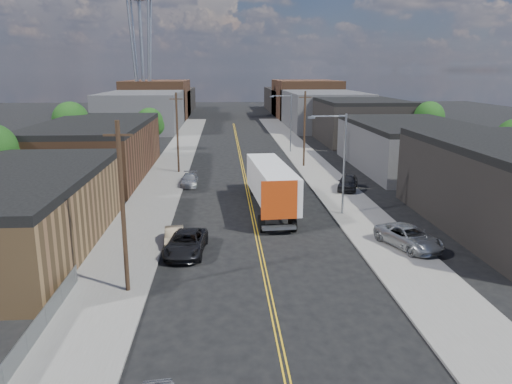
{
  "coord_description": "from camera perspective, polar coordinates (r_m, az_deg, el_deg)",
  "views": [
    {
      "loc": [
        -2.52,
        -17.3,
        12.59
      ],
      "look_at": [
        0.2,
        23.94,
        2.5
      ],
      "focal_mm": 35.0,
      "sensor_mm": 36.0,
      "label": 1
    }
  ],
  "objects": [
    {
      "name": "ground",
      "position": [
        78.36,
        -1.88,
        4.47
      ],
      "size": [
        260.0,
        260.0,
        0.0
      ],
      "primitive_type": "plane",
      "color": "black",
      "rests_on": "ground"
    },
    {
      "name": "skyline_left_a",
      "position": [
        113.98,
        -12.74,
        9.07
      ],
      "size": [
        16.0,
        30.0,
        8.0
      ],
      "primitive_type": "cube",
      "color": "#38383A",
      "rests_on": "ground"
    },
    {
      "name": "industrial_right_b",
      "position": [
        68.55,
        17.3,
        5.1
      ],
      "size": [
        14.0,
        24.0,
        6.1
      ],
      "color": "#38383A",
      "rests_on": "ground"
    },
    {
      "name": "streetlight_far",
      "position": [
        78.3,
        3.71,
        8.37
      ],
      "size": [
        3.39,
        0.25,
        9.0
      ],
      "color": "gray",
      "rests_on": "ground"
    },
    {
      "name": "warehouse_brown",
      "position": [
        63.9,
        -17.81,
        4.71
      ],
      "size": [
        12.0,
        26.0,
        6.6
      ],
      "color": "#4B2F1E",
      "rests_on": "ground"
    },
    {
      "name": "industrial_right_c",
      "position": [
        93.02,
        11.65,
        8.02
      ],
      "size": [
        14.0,
        22.0,
        7.6
      ],
      "color": "black",
      "rests_on": "ground"
    },
    {
      "name": "skyline_left_c",
      "position": [
        158.53,
        -10.26,
        10.22
      ],
      "size": [
        16.0,
        40.0,
        7.0
      ],
      "primitive_type": "cube",
      "color": "black",
      "rests_on": "ground"
    },
    {
      "name": "car_right_lot_a",
      "position": [
        37.69,
        17.08,
        -4.94
      ],
      "size": [
        4.33,
        6.12,
        1.55
      ],
      "primitive_type": "imported",
      "rotation": [
        0.0,
        0.0,
        0.35
      ],
      "color": "#A1A4A6",
      "rests_on": "sidewalk_right"
    },
    {
      "name": "sidewalk_left",
      "position": [
        63.93,
        -9.97,
        2.22
      ],
      "size": [
        5.0,
        140.0,
        0.15
      ],
      "primitive_type": "cube",
      "color": "slate",
      "rests_on": "ground"
    },
    {
      "name": "car_left_c",
      "position": [
        35.59,
        -7.99,
        -5.8
      ],
      "size": [
        3.06,
        5.81,
        1.56
      ],
      "primitive_type": "imported",
      "rotation": [
        0.0,
        0.0,
        -0.09
      ],
      "color": "black",
      "rests_on": "ground"
    },
    {
      "name": "skyline_right_b",
      "position": [
        139.34,
        5.64,
        10.54
      ],
      "size": [
        16.0,
        26.0,
        10.0
      ],
      "primitive_type": "cube",
      "color": "#4B2F1E",
      "rests_on": "ground"
    },
    {
      "name": "car_left_b",
      "position": [
        37.46,
        -9.33,
        -5.07
      ],
      "size": [
        1.67,
        3.99,
        1.28
      ],
      "primitive_type": "imported",
      "rotation": [
        0.0,
        0.0,
        0.08
      ],
      "color": "#867257",
      "rests_on": "ground"
    },
    {
      "name": "sidewalk_right",
      "position": [
        64.67,
        7.02,
        2.46
      ],
      "size": [
        5.0,
        140.0,
        0.15
      ],
      "primitive_type": "cube",
      "color": "slate",
      "rests_on": "ground"
    },
    {
      "name": "chainlink_fence",
      "position": [
        25.61,
        -24.74,
        -15.43
      ],
      "size": [
        0.05,
        16.0,
        1.22
      ],
      "color": "slate",
      "rests_on": "ground"
    },
    {
      "name": "tree_right_far",
      "position": [
        84.21,
        19.2,
        7.92
      ],
      "size": [
        4.85,
        4.76,
        7.91
      ],
      "color": "black",
      "rests_on": "ground"
    },
    {
      "name": "utility_pole_left_near",
      "position": [
        28.86,
        -14.99,
        -1.72
      ],
      "size": [
        1.6,
        0.26,
        10.0
      ],
      "color": "black",
      "rests_on": "ground"
    },
    {
      "name": "semi_truck",
      "position": [
        46.63,
        1.55,
        1.2
      ],
      "size": [
        3.77,
        16.83,
        4.37
      ],
      "rotation": [
        0.0,
        0.0,
        0.07
      ],
      "color": "silver",
      "rests_on": "ground"
    },
    {
      "name": "streetlight_near",
      "position": [
        44.09,
        9.57,
        4.05
      ],
      "size": [
        3.39,
        0.25,
        9.0
      ],
      "color": "gray",
      "rests_on": "ground"
    },
    {
      "name": "car_right_lot_c",
      "position": [
        54.24,
        10.46,
        1.12
      ],
      "size": [
        3.34,
        5.18,
        1.64
      ],
      "primitive_type": "imported",
      "rotation": [
        0.0,
        0.0,
        -0.32
      ],
      "color": "black",
      "rests_on": "sidewalk_right"
    },
    {
      "name": "skyline_left_b",
      "position": [
        138.62,
        -11.19,
        10.33
      ],
      "size": [
        16.0,
        26.0,
        10.0
      ],
      "primitive_type": "cube",
      "color": "#4B2F1E",
      "rests_on": "ground"
    },
    {
      "name": "warehouse_tan",
      "position": [
        39.77,
        -26.55,
        -2.01
      ],
      "size": [
        12.0,
        22.0,
        5.6
      ],
      "color": "brown",
      "rests_on": "ground"
    },
    {
      "name": "car_ahead_truck",
      "position": [
        63.13,
        1.29,
        2.95
      ],
      "size": [
        2.68,
        5.71,
        1.58
      ],
      "primitive_type": "imported",
      "rotation": [
        0.0,
        0.0,
        -0.01
      ],
      "color": "black",
      "rests_on": "ground"
    },
    {
      "name": "centerline",
      "position": [
        63.61,
        -1.42,
        2.31
      ],
      "size": [
        0.32,
        120.0,
        0.01
      ],
      "primitive_type": "cube",
      "color": "gold",
      "rests_on": "ground"
    },
    {
      "name": "car_left_d",
      "position": [
        56.41,
        -7.63,
        1.38
      ],
      "size": [
        1.86,
        4.53,
        1.31
      ],
      "primitive_type": "imported",
      "rotation": [
        0.0,
        0.0,
        -0.01
      ],
      "color": "#A0A1A5",
      "rests_on": "ground"
    },
    {
      "name": "tree_left_far",
      "position": [
        80.52,
        -12.01,
        7.71
      ],
      "size": [
        4.35,
        4.2,
        6.97
      ],
      "color": "black",
      "rests_on": "ground"
    },
    {
      "name": "utility_pole_left_far",
      "position": [
        63.0,
        -8.98,
        6.76
      ],
      "size": [
        1.6,
        0.26,
        10.0
      ],
      "color": "black",
      "rests_on": "ground"
    },
    {
      "name": "utility_pole_right",
      "position": [
        66.59,
        5.56,
        7.23
      ],
      "size": [
        1.6,
        0.26,
        10.0
      ],
      "color": "black",
      "rests_on": "ground"
    },
    {
      "name": "skyline_right_c",
      "position": [
        159.16,
        4.45,
        10.41
      ],
      "size": [
        16.0,
        40.0,
        7.0
      ],
      "primitive_type": "cube",
      "color": "black",
      "rests_on": "ground"
    },
    {
      "name": "tree_left_mid",
      "position": [
        75.74,
        -20.36,
        7.49
      ],
      "size": [
        5.1,
        5.04,
        8.37
      ],
      "color": "black",
      "rests_on": "ground"
    },
    {
      "name": "skyline_right_a",
      "position": [
        114.86,
        7.65,
        9.31
      ],
      "size": [
        16.0,
        30.0,
        8.0
      ],
      "primitive_type": "cube",
      "color": "#38383A",
      "rests_on": "ground"
    }
  ]
}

